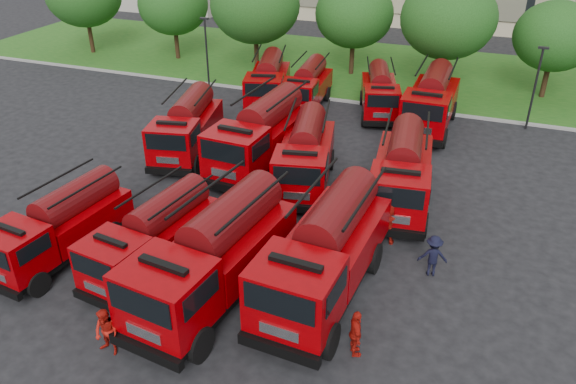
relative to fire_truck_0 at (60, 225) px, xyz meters
name	(u,v)px	position (x,y,z in m)	size (l,w,h in m)	color
ground	(231,235)	(5.69, 3.68, -1.46)	(140.00, 140.00, 0.00)	black
lawn	(369,68)	(5.69, 29.68, -1.40)	(70.00, 16.00, 0.12)	#175115
curb	(342,101)	(5.69, 21.58, -1.39)	(70.00, 0.30, 0.14)	gray
tree_1	(173,5)	(-10.31, 26.68, 3.09)	(5.71, 5.71, 6.98)	#382314
tree_2	(255,4)	(-2.31, 25.18, 3.90)	(6.72, 6.72, 8.22)	#382314
tree_3	(354,14)	(4.69, 27.68, 3.23)	(5.88, 5.88, 7.19)	#382314
tree_4	(448,18)	(11.69, 26.18, 3.76)	(6.55, 6.55, 8.01)	#382314
tree_5	(555,36)	(18.69, 27.18, 2.89)	(5.46, 5.46, 6.68)	#382314
lamp_post_0	(207,49)	(-4.31, 20.88, 1.44)	(0.60, 0.25, 5.11)	black
lamp_post_1	(536,84)	(17.69, 20.88, 1.44)	(0.60, 0.25, 5.11)	black
fire_truck_0	(60,225)	(0.00, 0.00, 0.00)	(2.93, 6.57, 2.89)	black
fire_truck_1	(154,236)	(3.93, 0.64, 0.00)	(3.06, 6.62, 2.90)	black
fire_truck_2	(215,255)	(6.98, -0.11, 0.37)	(3.73, 8.26, 3.63)	black
fire_truck_3	(325,252)	(10.64, 1.45, 0.38)	(3.37, 8.19, 3.65)	black
fire_truck_4	(187,127)	(-0.14, 10.48, 0.15)	(3.86, 7.36, 3.19)	black
fire_truck_5	(261,135)	(4.32, 10.40, 0.37)	(3.35, 8.14, 3.63)	black
fire_truck_6	(305,154)	(7.16, 9.36, 0.18)	(3.94, 7.48, 3.24)	black
fire_truck_7	(402,171)	(12.02, 9.07, 0.23)	(3.37, 7.60, 3.35)	black
fire_truck_8	(268,82)	(1.09, 19.31, 0.14)	(4.14, 7.34, 3.17)	black
fire_truck_9	(307,86)	(3.73, 19.64, 0.02)	(2.75, 6.58, 2.93)	black
fire_truck_10	(380,92)	(8.53, 20.24, -0.01)	(3.76, 6.66, 2.87)	black
fire_truck_11	(431,101)	(11.96, 18.98, 0.29)	(2.85, 7.64, 3.47)	black
firefighter_0	(279,341)	(10.01, -1.53, -1.46)	(0.62, 0.45, 1.68)	#AD140D
firefighter_1	(111,352)	(4.99, -3.94, -1.46)	(0.85, 0.46, 1.74)	#AD140D
firefighter_2	(354,354)	(12.51, -1.19, -1.46)	(1.02, 0.58, 1.75)	#AD140D
firefighter_3	(430,274)	(14.24, 3.98, -1.46)	(1.13, 0.58, 1.75)	black
firefighter_4	(194,242)	(4.44, 2.68, -1.46)	(0.82, 0.54, 1.68)	black
firefighter_5	(385,242)	(12.12, 5.54, -1.46)	(1.82, 0.78, 1.96)	#AD140D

